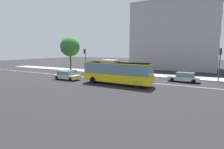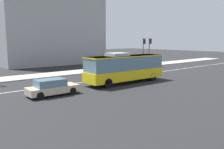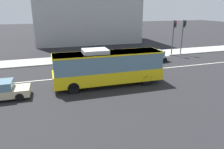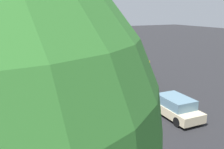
{
  "view_description": "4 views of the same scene",
  "coord_description": "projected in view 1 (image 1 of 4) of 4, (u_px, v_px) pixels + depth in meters",
  "views": [
    {
      "loc": [
        8.73,
        -24.56,
        4.77
      ],
      "look_at": [
        -3.23,
        -2.14,
        1.19
      ],
      "focal_mm": 27.07,
      "sensor_mm": 36.0,
      "label": 1
    },
    {
      "loc": [
        -19.66,
        -22.4,
        4.82
      ],
      "look_at": [
        -3.01,
        -2.39,
        0.96
      ],
      "focal_mm": 37.01,
      "sensor_mm": 36.0,
      "label": 2
    },
    {
      "loc": [
        -7.19,
        -20.88,
        6.98
      ],
      "look_at": [
        -1.45,
        -3.37,
        1.01
      ],
      "focal_mm": 33.42,
      "sensor_mm": 36.0,
      "label": 3
    },
    {
      "loc": [
        -23.36,
        7.17,
        7.2
      ],
      "look_at": [
        -2.06,
        -3.18,
        0.97
      ],
      "focal_mm": 39.23,
      "sensor_mm": 36.0,
      "label": 4
    }
  ],
  "objects": [
    {
      "name": "sedan_silver",
      "position": [
        184.0,
        77.0,
        26.0
      ],
      "size": [
        4.56,
        1.95,
        1.46
      ],
      "rotation": [
        0.0,
        0.0,
        3.11
      ],
      "color": "#B7BABF",
      "rests_on": "ground_plane"
    },
    {
      "name": "sedan_beige",
      "position": [
        67.0,
        75.0,
        28.0
      ],
      "size": [
        4.55,
        1.92,
        1.46
      ],
      "rotation": [
        0.0,
        0.0,
        -0.03
      ],
      "color": "#C6B793",
      "rests_on": "ground_plane"
    },
    {
      "name": "traffic_light_far_corner",
      "position": [
        85.0,
        56.0,
        37.32
      ],
      "size": [
        0.33,
        0.62,
        5.2
      ],
      "rotation": [
        0.0,
        0.0,
        -1.52
      ],
      "color": "#47474C",
      "rests_on": "ground_plane"
    },
    {
      "name": "sidewalk_kerb",
      "position": [
        150.0,
        75.0,
        32.78
      ],
      "size": [
        80.0,
        3.9,
        0.14
      ],
      "primitive_type": "cube",
      "color": "#9E9B93",
      "rests_on": "ground_plane"
    },
    {
      "name": "transit_bus",
      "position": [
        117.0,
        72.0,
        23.88
      ],
      "size": [
        10.05,
        2.7,
        3.46
      ],
      "rotation": [
        0.0,
        0.0,
        -0.02
      ],
      "color": "yellow",
      "rests_on": "ground_plane"
    },
    {
      "name": "traffic_light_near_corner",
      "position": [
        220.0,
        59.0,
        25.51
      ],
      "size": [
        0.34,
        0.62,
        5.2
      ],
      "rotation": [
        0.0,
        0.0,
        -1.63
      ],
      "color": "#47474C",
      "rests_on": "ground_plane"
    },
    {
      "name": "street_tree_kerbside_left",
      "position": [
        70.0,
        47.0,
        41.17
      ],
      "size": [
        4.7,
        4.7,
        8.06
      ],
      "color": "#4C3823",
      "rests_on": "ground_plane"
    },
    {
      "name": "ground_plane",
      "position": [
        137.0,
        82.0,
        26.18
      ],
      "size": [
        160.0,
        160.0,
        0.0
      ],
      "primitive_type": "plane",
      "color": "black"
    },
    {
      "name": "office_block_background",
      "position": [
        174.0,
        37.0,
        45.4
      ],
      "size": [
        20.65,
        13.7,
        17.0
      ],
      "rotation": [
        0.0,
        0.0,
        -0.02
      ],
      "color": "#939399",
      "rests_on": "ground_plane"
    },
    {
      "name": "lane_centre_line",
      "position": [
        137.0,
        82.0,
        26.18
      ],
      "size": [
        76.0,
        0.16,
        0.01
      ],
      "primitive_type": "cube",
      "color": "silver",
      "rests_on": "ground_plane"
    }
  ]
}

